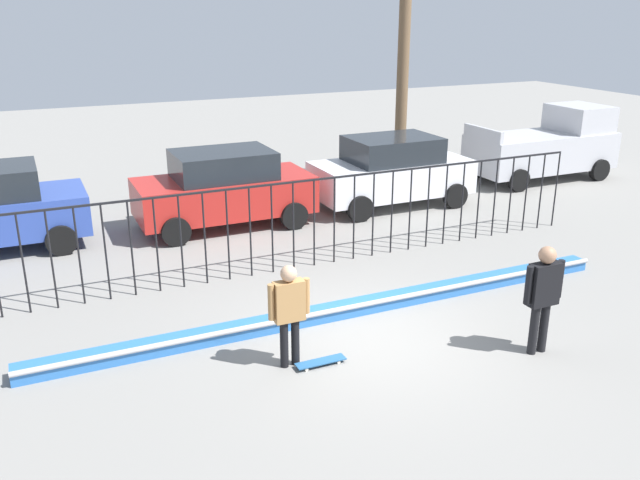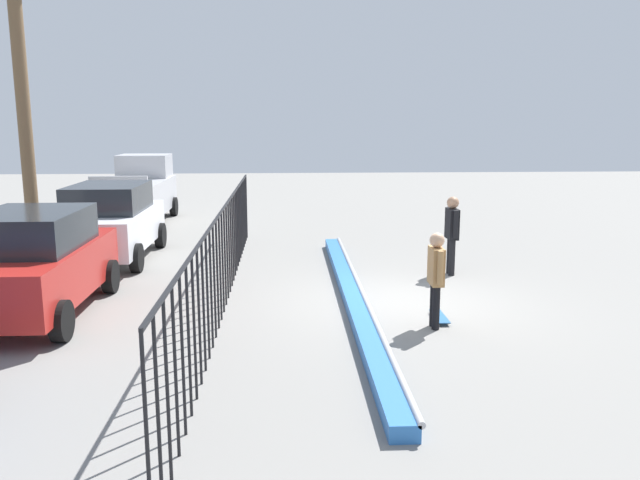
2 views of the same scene
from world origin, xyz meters
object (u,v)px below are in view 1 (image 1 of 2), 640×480
Objects in this scene: skateboarder at (289,307)px; camera_operator at (543,290)px; parked_car_red at (224,188)px; pickup_truck at (547,146)px; skateboard at (321,362)px; parked_car_white at (392,171)px.

skateboarder is 0.92× the size of camera_operator.
parked_car_red is 0.91× the size of pickup_truck.
skateboarder reaches higher than skateboard.
pickup_truck is at bearing 3.40° from parked_car_red.
skateboard is at bearing -144.19° from pickup_truck.
camera_operator is at bearing -71.73° from parked_car_red.
skateboard is 3.61m from camera_operator.
parked_car_red reaches higher than skateboard.
camera_operator reaches higher than skateboarder.
parked_car_red reaches higher than camera_operator.
parked_car_red is at bearing 65.08° from skateboarder.
skateboarder is 9.03m from parked_car_white.
skateboard is 0.45× the size of camera_operator.
skateboard is 8.96m from parked_car_white.
camera_operator is at bearing -5.72° from skateboard.
pickup_truck reaches higher than parked_car_red.
pickup_truck reaches higher than skateboarder.
parked_car_red is at bearing 96.38° from skateboard.
parked_car_red is 10.69m from pickup_truck.
skateboard is at bearing -0.65° from camera_operator.
camera_operator is 8.70m from parked_car_red.
parked_car_white is (5.80, 6.92, -0.02)m from skateboarder.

